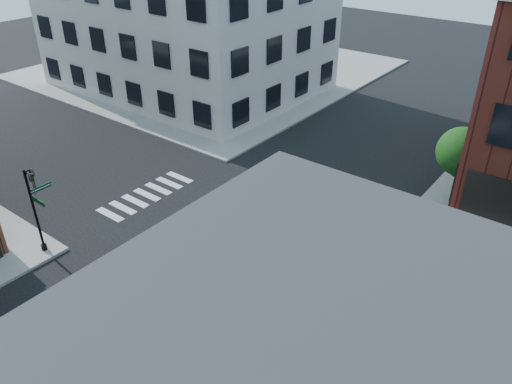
% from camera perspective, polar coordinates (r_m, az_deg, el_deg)
% --- Properties ---
extents(ground, '(120.00, 120.00, 0.00)m').
position_cam_1_polar(ground, '(25.89, -2.03, -5.19)').
color(ground, black).
rests_on(ground, ground).
extents(sidewalk_nw, '(30.00, 30.00, 0.15)m').
position_cam_1_polar(sidewalk_nw, '(52.87, -5.25, 13.87)').
color(sidewalk_nw, gray).
rests_on(sidewalk_nw, ground).
extents(building_nw, '(22.00, 16.00, 11.00)m').
position_cam_1_polar(building_nw, '(46.70, -8.00, 18.37)').
color(building_nw, beige).
rests_on(building_nw, ground).
extents(tree_near, '(2.69, 2.69, 4.49)m').
position_cam_1_polar(tree_near, '(29.28, 22.49, 4.00)').
color(tree_near, black).
rests_on(tree_near, ground).
extents(tree_far, '(2.43, 2.43, 4.07)m').
position_cam_1_polar(tree_far, '(34.82, 25.42, 6.93)').
color(tree_far, black).
rests_on(tree_far, ground).
extents(signal_pole, '(1.29, 1.24, 4.60)m').
position_cam_1_polar(signal_pole, '(25.49, -23.87, -1.08)').
color(signal_pole, black).
rests_on(signal_pole, ground).
extents(traffic_cone, '(0.41, 0.41, 0.75)m').
position_cam_1_polar(traffic_cone, '(25.19, -14.54, -6.46)').
color(traffic_cone, '#FF4B0B').
rests_on(traffic_cone, ground).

